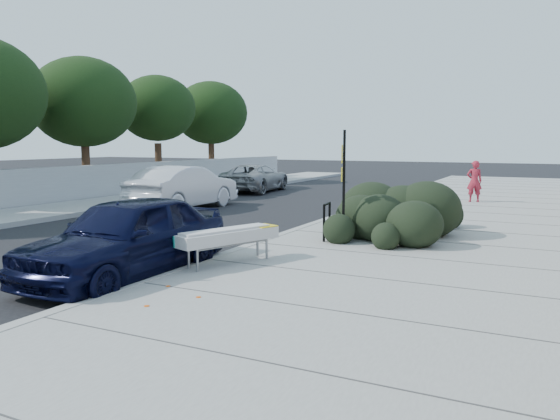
% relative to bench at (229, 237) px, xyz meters
% --- Properties ---
extents(ground, '(120.00, 120.00, 0.00)m').
position_rel_bench_xyz_m(ground, '(-0.60, 0.13, -0.67)').
color(ground, black).
rests_on(ground, ground).
extents(sidewalk_near, '(11.20, 50.00, 0.15)m').
position_rel_bench_xyz_m(sidewalk_near, '(5.00, 5.13, -0.59)').
color(sidewalk_near, gray).
rests_on(sidewalk_near, ground).
extents(sidewalk_far, '(3.00, 50.00, 0.15)m').
position_rel_bench_xyz_m(sidewalk_far, '(-10.10, 5.13, -0.59)').
color(sidewalk_far, gray).
rests_on(sidewalk_far, ground).
extents(curb_near, '(0.22, 50.00, 0.17)m').
position_rel_bench_xyz_m(curb_near, '(-0.60, 5.13, -0.58)').
color(curb_near, '#9E9E99').
rests_on(curb_near, ground).
extents(curb_far, '(0.22, 50.00, 0.17)m').
position_rel_bench_xyz_m(curb_far, '(-8.60, 5.13, -0.58)').
color(curb_far, '#9E9E99').
rests_on(curb_far, ground).
extents(far_wall, '(0.30, 40.00, 1.50)m').
position_rel_bench_xyz_m(far_wall, '(-11.80, 5.13, 0.08)').
color(far_wall, '#9E9E99').
rests_on(far_wall, ground).
extents(tree_far_d, '(4.60, 4.60, 6.16)m').
position_rel_bench_xyz_m(tree_far_d, '(-13.10, 9.13, 3.52)').
color(tree_far_d, '#332114').
rests_on(tree_far_d, ground).
extents(tree_far_e, '(4.00, 4.00, 5.90)m').
position_rel_bench_xyz_m(tree_far_e, '(-13.10, 14.13, 3.52)').
color(tree_far_e, '#332114').
rests_on(tree_far_e, ground).
extents(tree_far_f, '(4.40, 4.40, 6.07)m').
position_rel_bench_xyz_m(tree_far_f, '(-13.10, 19.13, 3.52)').
color(tree_far_f, '#332114').
rests_on(tree_far_f, ground).
extents(bench, '(1.22, 2.17, 0.65)m').
position_rel_bench_xyz_m(bench, '(0.00, 0.00, 0.00)').
color(bench, gray).
rests_on(bench, sidewalk_near).
extents(bike_rack, '(0.13, 0.61, 0.89)m').
position_rel_bench_xyz_m(bike_rack, '(0.73, 3.22, 0.02)').
color(bike_rack, black).
rests_on(bike_rack, sidewalk_near).
extents(sign_post, '(0.14, 0.29, 2.59)m').
position_rel_bench_xyz_m(sign_post, '(1.16, 3.12, 0.95)').
color(sign_post, black).
rests_on(sign_post, sidewalk_near).
extents(hedge, '(2.50, 4.42, 1.59)m').
position_rel_bench_xyz_m(hedge, '(2.07, 4.82, 0.28)').
color(hedge, black).
rests_on(hedge, sidewalk_near).
extents(sedan_navy, '(1.81, 4.45, 1.51)m').
position_rel_bench_xyz_m(sedan_navy, '(-1.40, -1.24, 0.09)').
color(sedan_navy, black).
rests_on(sedan_navy, ground).
extents(wagon_silver, '(1.71, 4.89, 1.61)m').
position_rel_bench_xyz_m(wagon_silver, '(-6.60, 7.51, 0.14)').
color(wagon_silver, silver).
rests_on(wagon_silver, ground).
extents(suv_silver, '(2.85, 5.13, 1.36)m').
position_rel_bench_xyz_m(suv_silver, '(-7.81, 15.04, 0.01)').
color(suv_silver, gray).
rests_on(suv_silver, ground).
extents(pedestrian, '(0.68, 0.56, 1.60)m').
position_rel_bench_xyz_m(pedestrian, '(2.79, 13.48, 0.29)').
color(pedestrian, maroon).
rests_on(pedestrian, sidewalk_near).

